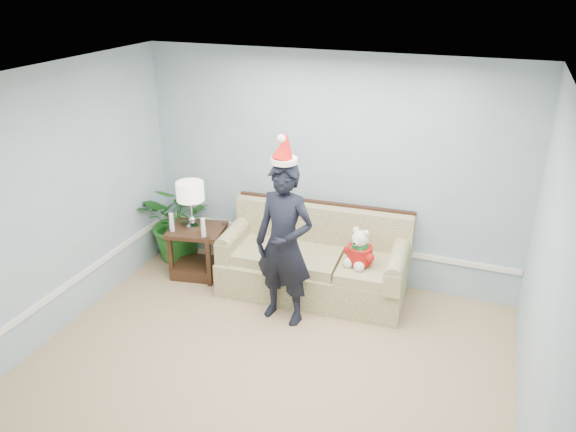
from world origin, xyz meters
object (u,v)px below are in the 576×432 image
(sofa, at_px, (315,263))
(teddy_bear, at_px, (360,252))
(houseplant, at_px, (181,221))
(man, at_px, (284,244))
(side_table, at_px, (198,256))
(table_lamp, at_px, (190,193))

(sofa, height_order, teddy_bear, sofa)
(houseplant, xyz_separation_m, teddy_bear, (2.42, -0.31, 0.14))
(man, bearing_deg, side_table, 167.22)
(side_table, xyz_separation_m, teddy_bear, (2.02, -0.01, 0.44))
(houseplant, relative_size, man, 0.60)
(table_lamp, relative_size, teddy_bear, 1.30)
(sofa, xyz_separation_m, houseplant, (-1.86, 0.15, 0.19))
(sofa, bearing_deg, table_lamp, -177.39)
(man, bearing_deg, table_lamp, 167.86)
(table_lamp, bearing_deg, side_table, -1.56)
(table_lamp, relative_size, houseplant, 0.54)
(sofa, bearing_deg, teddy_bear, -19.12)
(sofa, bearing_deg, side_table, -177.15)
(houseplant, relative_size, teddy_bear, 2.40)
(sofa, height_order, table_lamp, table_lamp)
(houseplant, bearing_deg, table_lamp, -39.94)
(side_table, xyz_separation_m, houseplant, (-0.40, 0.30, 0.29))
(sofa, distance_m, houseplant, 1.87)
(table_lamp, bearing_deg, teddy_bear, -0.36)
(table_lamp, bearing_deg, houseplant, 140.06)
(side_table, bearing_deg, sofa, 5.89)
(table_lamp, xyz_separation_m, houseplant, (-0.35, 0.30, -0.53))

